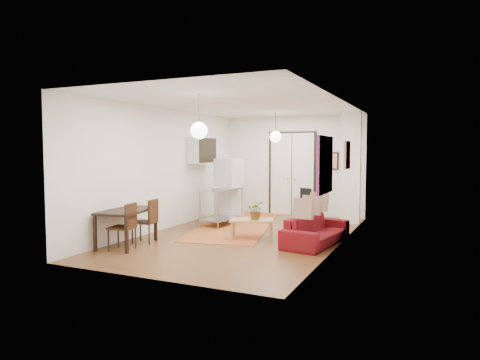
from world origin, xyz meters
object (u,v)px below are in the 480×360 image
at_px(kitchen_counter, 222,201).
at_px(dining_table, 127,213).
at_px(black_side_chair, 310,200).
at_px(fridge, 229,190).
at_px(dining_chair_near, 147,217).
at_px(sofa, 316,230).
at_px(coffee_table, 252,222).
at_px(dining_chair_far, 125,222).

relative_size(kitchen_counter, dining_table, 0.90).
bearing_deg(black_side_chair, fridge, 64.54).
distance_m(kitchen_counter, dining_chair_near, 2.48).
relative_size(kitchen_counter, dining_chair_near, 1.42).
bearing_deg(dining_table, kitchen_counter, 76.86).
height_order(kitchen_counter, dining_chair_near, kitchen_counter).
bearing_deg(dining_chair_near, sofa, 101.10).
bearing_deg(dining_chair_near, coffee_table, 113.94).
bearing_deg(kitchen_counter, dining_table, -97.07).
bearing_deg(dining_chair_far, black_side_chair, 147.38).
xyz_separation_m(sofa, kitchen_counter, (-2.74, 1.16, 0.33)).
xyz_separation_m(coffee_table, dining_chair_near, (-1.83, -1.24, 0.16)).
bearing_deg(black_side_chair, dining_chair_far, 91.47).
height_order(kitchen_counter, dining_chair_far, kitchen_counter).
distance_m(kitchen_counter, dining_table, 2.94).
distance_m(sofa, coffee_table, 1.41).
xyz_separation_m(coffee_table, black_side_chair, (0.38, 3.40, 0.13)).
height_order(sofa, dining_table, dining_table).
relative_size(dining_table, black_side_chair, 1.69).
xyz_separation_m(dining_chair_far, black_side_chair, (2.21, 5.34, -0.03)).
relative_size(fridge, dining_chair_near, 1.87).
distance_m(sofa, dining_chair_far, 3.80).
bearing_deg(coffee_table, dining_chair_far, -133.31).
bearing_deg(fridge, kitchen_counter, -72.23).
distance_m(coffee_table, dining_chair_far, 2.67).
xyz_separation_m(kitchen_counter, dining_chair_far, (-0.50, -3.12, -0.09)).
xyz_separation_m(sofa, dining_chair_far, (-3.24, -1.96, 0.24)).
distance_m(sofa, black_side_chair, 3.54).
height_order(dining_table, dining_chair_near, dining_chair_near).
bearing_deg(sofa, dining_table, 124.55).
height_order(sofa, dining_chair_far, dining_chair_far).
distance_m(coffee_table, fridge, 2.39).
relative_size(sofa, fridge, 1.15).
xyz_separation_m(fridge, dining_chair_near, (-0.39, -3.08, -0.32)).
relative_size(dining_chair_near, black_side_chair, 1.07).
relative_size(fridge, black_side_chair, 2.00).
distance_m(kitchen_counter, black_side_chair, 2.80).
bearing_deg(black_side_chair, sofa, 130.91).
bearing_deg(coffee_table, kitchen_counter, 138.28).
bearing_deg(dining_table, dining_chair_far, -57.44).
bearing_deg(sofa, dining_chair_far, 129.21).
bearing_deg(kitchen_counter, black_side_chair, 58.55).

